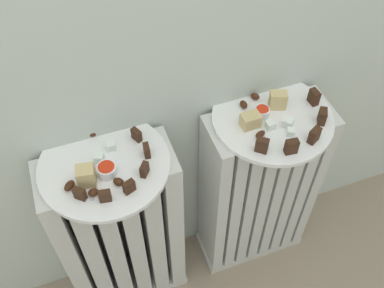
# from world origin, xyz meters

# --- Properties ---
(radiator_left) EXTENTS (0.35, 0.15, 0.65)m
(radiator_left) POSITION_xyz_m (-0.22, 0.28, 0.32)
(radiator_left) COLOR silver
(radiator_left) RESTS_ON ground_plane
(radiator_right) EXTENTS (0.35, 0.15, 0.65)m
(radiator_right) POSITION_xyz_m (0.22, 0.28, 0.32)
(radiator_right) COLOR silver
(radiator_right) RESTS_ON ground_plane
(plate_left) EXTENTS (0.31, 0.31, 0.01)m
(plate_left) POSITION_xyz_m (-0.22, 0.28, 0.66)
(plate_left) COLOR white
(plate_left) RESTS_ON radiator_left
(plate_right) EXTENTS (0.31, 0.31, 0.01)m
(plate_right) POSITION_xyz_m (0.22, 0.28, 0.66)
(plate_right) COLOR white
(plate_right) RESTS_ON radiator_right
(dark_cake_slice_left_0) EXTENTS (0.03, 0.03, 0.03)m
(dark_cake_slice_left_0) POSITION_xyz_m (-0.29, 0.20, 0.68)
(dark_cake_slice_left_0) COLOR #382114
(dark_cake_slice_left_0) RESTS_ON plate_left
(dark_cake_slice_left_1) EXTENTS (0.03, 0.02, 0.03)m
(dark_cake_slice_left_1) POSITION_xyz_m (-0.24, 0.18, 0.68)
(dark_cake_slice_left_1) COLOR #382114
(dark_cake_slice_left_1) RESTS_ON plate_left
(dark_cake_slice_left_2) EXTENTS (0.03, 0.02, 0.03)m
(dark_cake_slice_left_2) POSITION_xyz_m (-0.18, 0.18, 0.68)
(dark_cake_slice_left_2) COLOR #382114
(dark_cake_slice_left_2) RESTS_ON plate_left
(dark_cake_slice_left_3) EXTENTS (0.03, 0.03, 0.03)m
(dark_cake_slice_left_3) POSITION_xyz_m (-0.14, 0.22, 0.68)
(dark_cake_slice_left_3) COLOR #382114
(dark_cake_slice_left_3) RESTS_ON plate_left
(dark_cake_slice_left_4) EXTENTS (0.02, 0.03, 0.03)m
(dark_cake_slice_left_4) POSITION_xyz_m (-0.12, 0.27, 0.68)
(dark_cake_slice_left_4) COLOR #382114
(dark_cake_slice_left_4) RESTS_ON plate_left
(dark_cake_slice_left_5) EXTENTS (0.02, 0.03, 0.03)m
(dark_cake_slice_left_5) POSITION_xyz_m (-0.13, 0.32, 0.68)
(dark_cake_slice_left_5) COLOR #382114
(dark_cake_slice_left_5) RESTS_ON plate_left
(marble_cake_slice_left_0) EXTENTS (0.04, 0.04, 0.05)m
(marble_cake_slice_left_0) POSITION_xyz_m (-0.26, 0.24, 0.69)
(marble_cake_slice_left_0) COLOR tan
(marble_cake_slice_left_0) RESTS_ON plate_left
(turkish_delight_left_0) EXTENTS (0.03, 0.03, 0.02)m
(turkish_delight_left_0) POSITION_xyz_m (-0.23, 0.29, 0.67)
(turkish_delight_left_0) COLOR white
(turkish_delight_left_0) RESTS_ON plate_left
(turkish_delight_left_1) EXTENTS (0.02, 0.02, 0.02)m
(turkish_delight_left_1) POSITION_xyz_m (-0.19, 0.32, 0.67)
(turkish_delight_left_1) COLOR white
(turkish_delight_left_1) RESTS_ON plate_left
(medjool_date_left_0) EXTENTS (0.03, 0.03, 0.02)m
(medjool_date_left_0) POSITION_xyz_m (-0.20, 0.21, 0.67)
(medjool_date_left_0) COLOR #3D1E0F
(medjool_date_left_0) RESTS_ON plate_left
(medjool_date_left_1) EXTENTS (0.03, 0.02, 0.02)m
(medjool_date_left_1) POSITION_xyz_m (-0.26, 0.20, 0.67)
(medjool_date_left_1) COLOR #3D1E0F
(medjool_date_left_1) RESTS_ON plate_left
(medjool_date_left_2) EXTENTS (0.03, 0.03, 0.02)m
(medjool_date_left_2) POSITION_xyz_m (-0.23, 0.37, 0.67)
(medjool_date_left_2) COLOR #3D1E0F
(medjool_date_left_2) RESTS_ON plate_left
(medjool_date_left_3) EXTENTS (0.03, 0.03, 0.02)m
(medjool_date_left_3) POSITION_xyz_m (-0.30, 0.24, 0.67)
(medjool_date_left_3) COLOR #3D1E0F
(medjool_date_left_3) RESTS_ON plate_left
(jam_bowl_left) EXTENTS (0.05, 0.05, 0.03)m
(jam_bowl_left) POSITION_xyz_m (-0.22, 0.25, 0.68)
(jam_bowl_left) COLOR white
(jam_bowl_left) RESTS_ON plate_left
(dark_cake_slice_right_0) EXTENTS (0.03, 0.03, 0.04)m
(dark_cake_slice_right_0) POSITION_xyz_m (0.14, 0.19, 0.68)
(dark_cake_slice_right_0) COLOR #382114
(dark_cake_slice_right_0) RESTS_ON plate_right
(dark_cake_slice_right_1) EXTENTS (0.03, 0.02, 0.04)m
(dark_cake_slice_right_1) POSITION_xyz_m (0.20, 0.16, 0.68)
(dark_cake_slice_right_1) COLOR #382114
(dark_cake_slice_right_1) RESTS_ON plate_right
(dark_cake_slice_right_2) EXTENTS (0.03, 0.03, 0.04)m
(dark_cake_slice_right_2) POSITION_xyz_m (0.27, 0.17, 0.68)
(dark_cake_slice_right_2) COLOR #382114
(dark_cake_slice_right_2) RESTS_ON plate_right
(dark_cake_slice_right_3) EXTENTS (0.03, 0.03, 0.04)m
(dark_cake_slice_right_3) POSITION_xyz_m (0.32, 0.22, 0.68)
(dark_cake_slice_right_3) COLOR #382114
(dark_cake_slice_right_3) RESTS_ON plate_right
(dark_cake_slice_right_4) EXTENTS (0.02, 0.03, 0.04)m
(dark_cake_slice_right_4) POSITION_xyz_m (0.34, 0.29, 0.68)
(dark_cake_slice_right_4) COLOR #382114
(dark_cake_slice_right_4) RESTS_ON plate_right
(marble_cake_slice_right_0) EXTENTS (0.05, 0.04, 0.05)m
(marble_cake_slice_right_0) POSITION_xyz_m (0.24, 0.31, 0.69)
(marble_cake_slice_right_0) COLOR tan
(marble_cake_slice_right_0) RESTS_ON plate_right
(marble_cake_slice_right_1) EXTENTS (0.05, 0.04, 0.04)m
(marble_cake_slice_right_1) POSITION_xyz_m (0.15, 0.27, 0.68)
(marble_cake_slice_right_1) COLOR tan
(marble_cake_slice_right_1) RESTS_ON plate_right
(turkish_delight_right_0) EXTENTS (0.02, 0.02, 0.02)m
(turkish_delight_right_0) POSITION_xyz_m (0.23, 0.21, 0.67)
(turkish_delight_right_0) COLOR white
(turkish_delight_right_0) RESTS_ON plate_right
(turkish_delight_right_1) EXTENTS (0.02, 0.02, 0.02)m
(turkish_delight_right_1) POSITION_xyz_m (0.19, 0.25, 0.67)
(turkish_delight_right_1) COLOR white
(turkish_delight_right_1) RESTS_ON plate_right
(turkish_delight_right_2) EXTENTS (0.03, 0.03, 0.02)m
(turkish_delight_right_2) POSITION_xyz_m (0.24, 0.24, 0.68)
(turkish_delight_right_2) COLOR white
(turkish_delight_right_2) RESTS_ON plate_right
(medjool_date_right_0) EXTENTS (0.03, 0.02, 0.02)m
(medjool_date_right_0) POSITION_xyz_m (0.16, 0.23, 0.67)
(medjool_date_right_0) COLOR #3D1E0F
(medjool_date_right_0) RESTS_ON plate_right
(medjool_date_right_1) EXTENTS (0.03, 0.03, 0.02)m
(medjool_date_right_1) POSITION_xyz_m (0.20, 0.35, 0.67)
(medjool_date_right_1) COLOR #3D1E0F
(medjool_date_right_1) RESTS_ON plate_right
(medjool_date_right_2) EXTENTS (0.02, 0.03, 0.02)m
(medjool_date_right_2) POSITION_xyz_m (0.16, 0.34, 0.67)
(medjool_date_right_2) COLOR #3D1E0F
(medjool_date_right_2) RESTS_ON plate_right
(jam_bowl_right) EXTENTS (0.04, 0.04, 0.02)m
(jam_bowl_right) POSITION_xyz_m (0.19, 0.29, 0.68)
(jam_bowl_right) COLOR white
(jam_bowl_right) RESTS_ON plate_right
(fork) EXTENTS (0.03, 0.11, 0.00)m
(fork) POSITION_xyz_m (-0.25, 0.25, 0.66)
(fork) COLOR #B7B7BC
(fork) RESTS_ON plate_left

